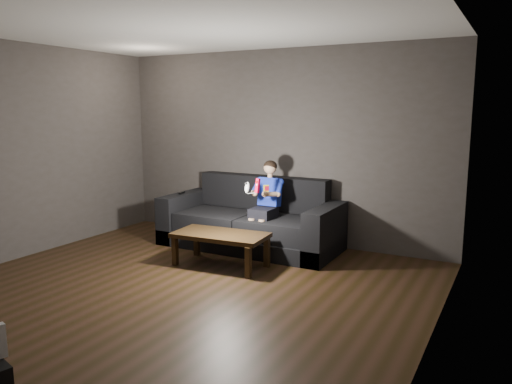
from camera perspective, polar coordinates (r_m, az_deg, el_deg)
The scene contains 11 objects.
floor at distance 5.28m, azimuth -9.63°, elevation -11.50°, with size 5.00×5.00×0.00m, color black.
back_wall at distance 7.09m, azimuth 2.58°, elevation 5.21°, with size 5.00×0.04×2.70m, color #3B3633.
left_wall at distance 6.80m, azimuth -26.90°, elevation 4.01°, with size 0.04×5.00×2.70m, color #3B3633.
right_wall at distance 3.95m, azimuth 19.80°, elevation 1.20°, with size 0.04×5.00×2.70m, color #3B3633.
ceiling at distance 5.00m, azimuth -10.54°, elevation 18.78°, with size 5.00×5.00×0.02m, color beige.
sofa at distance 6.86m, azimuth -0.57°, elevation -3.75°, with size 2.43×1.05×0.94m.
child at distance 6.58m, azimuth 1.21°, elevation -0.44°, with size 0.42×0.52×1.04m.
wii_remote_red at distance 6.16m, azimuth 0.17°, elevation 0.72°, with size 0.06×0.07×0.18m.
nunchuk_white at distance 6.24m, azimuth -1.03°, elevation 0.52°, with size 0.06×0.09×0.15m.
wii_remote_black at distance 7.30m, azimuth -8.47°, elevation -0.09°, with size 0.06×0.15×0.03m.
coffee_table at distance 6.02m, azimuth -4.08°, elevation -5.21°, with size 1.16×0.64×0.41m.
Camera 1 is at (3.06, -3.87, 1.88)m, focal length 35.00 mm.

